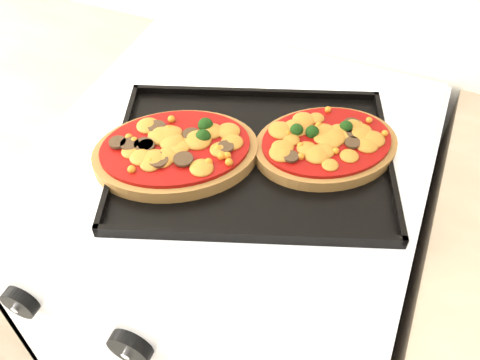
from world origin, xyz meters
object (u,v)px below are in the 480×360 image
at_px(baking_tray, 252,157).
at_px(pizza_left, 176,150).
at_px(stove, 235,295).
at_px(pizza_right, 326,144).

bearing_deg(baking_tray, pizza_left, -175.77).
bearing_deg(stove, baking_tray, -25.63).
height_order(pizza_left, pizza_right, pizza_left).
bearing_deg(stove, pizza_right, 14.41).
xyz_separation_m(baking_tray, pizza_left, (-0.11, -0.05, 0.02)).
height_order(baking_tray, pizza_right, pizza_right).
relative_size(stove, baking_tray, 2.19).
relative_size(baking_tray, pizza_right, 1.89).
distance_m(stove, pizza_right, 0.50).
relative_size(pizza_left, pizza_right, 1.12).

